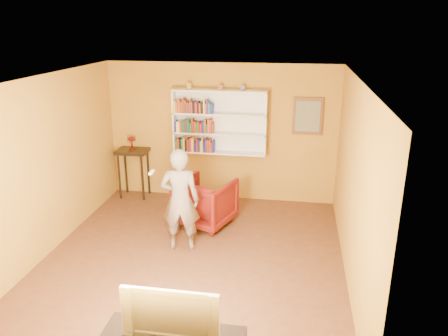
{
  "coord_description": "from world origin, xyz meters",
  "views": [
    {
      "loc": [
        1.43,
        -5.69,
        3.45
      ],
      "look_at": [
        0.35,
        0.75,
        1.23
      ],
      "focal_mm": 35.0,
      "sensor_mm": 36.0,
      "label": 1
    }
  ],
  "objects_px": {
    "bookshelf": "(220,122)",
    "console_table": "(133,158)",
    "armchair": "(205,202)",
    "person": "(180,200)",
    "television": "(173,309)",
    "ruby_lustre": "(132,140)"
  },
  "relations": [
    {
      "from": "person",
      "to": "television",
      "type": "height_order",
      "value": "person"
    },
    {
      "from": "armchair",
      "to": "television",
      "type": "relative_size",
      "value": 0.95
    },
    {
      "from": "ruby_lustre",
      "to": "television",
      "type": "bearing_deg",
      "value": -64.92
    },
    {
      "from": "console_table",
      "to": "ruby_lustre",
      "type": "xyz_separation_m",
      "value": [
        0.0,
        -0.0,
        0.36
      ]
    },
    {
      "from": "console_table",
      "to": "ruby_lustre",
      "type": "bearing_deg",
      "value": -75.96
    },
    {
      "from": "ruby_lustre",
      "to": "armchair",
      "type": "relative_size",
      "value": 0.29
    },
    {
      "from": "person",
      "to": "television",
      "type": "relative_size",
      "value": 1.72
    },
    {
      "from": "console_table",
      "to": "person",
      "type": "bearing_deg",
      "value": -52.55
    },
    {
      "from": "console_table",
      "to": "television",
      "type": "xyz_separation_m",
      "value": [
        2.11,
        -4.5,
        -0.04
      ]
    },
    {
      "from": "bookshelf",
      "to": "television",
      "type": "height_order",
      "value": "bookshelf"
    },
    {
      "from": "console_table",
      "to": "person",
      "type": "relative_size",
      "value": 0.6
    },
    {
      "from": "console_table",
      "to": "person",
      "type": "distance_m",
      "value": 2.47
    },
    {
      "from": "armchair",
      "to": "person",
      "type": "bearing_deg",
      "value": 98.13
    },
    {
      "from": "armchair",
      "to": "television",
      "type": "distance_m",
      "value": 3.52
    },
    {
      "from": "bookshelf",
      "to": "console_table",
      "type": "bearing_deg",
      "value": -174.81
    },
    {
      "from": "bookshelf",
      "to": "armchair",
      "type": "bearing_deg",
      "value": -92.97
    },
    {
      "from": "console_table",
      "to": "bookshelf",
      "type": "bearing_deg",
      "value": 5.19
    },
    {
      "from": "console_table",
      "to": "armchair",
      "type": "height_order",
      "value": "console_table"
    },
    {
      "from": "ruby_lustre",
      "to": "armchair",
      "type": "xyz_separation_m",
      "value": [
        1.7,
        -1.02,
        -0.77
      ]
    },
    {
      "from": "ruby_lustre",
      "to": "person",
      "type": "bearing_deg",
      "value": -52.55
    },
    {
      "from": "console_table",
      "to": "person",
      "type": "xyz_separation_m",
      "value": [
        1.5,
        -1.96,
        0.0
      ]
    },
    {
      "from": "ruby_lustre",
      "to": "person",
      "type": "height_order",
      "value": "person"
    }
  ]
}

